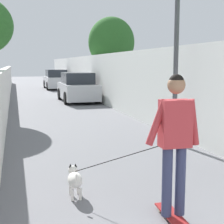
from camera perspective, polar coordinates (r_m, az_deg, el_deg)
ground_plane at (r=15.29m, az=-8.66°, el=0.58°), size 80.00×80.00×0.00m
wall_left at (r=13.09m, az=-18.12°, el=2.90°), size 48.00×0.30×1.78m
fence_right at (r=13.77m, az=2.40°, el=5.02°), size 48.00×0.30×2.49m
tree_right_distant at (r=20.89m, az=-0.11°, el=11.75°), size 2.82×2.82×4.83m
lamp_post at (r=8.55m, az=11.00°, el=15.58°), size 0.36×0.36×4.60m
skateboard at (r=4.57m, az=10.29°, el=-17.00°), size 0.81×0.24×0.08m
person_skateboarder at (r=4.23m, az=10.66°, el=-3.68°), size 0.24×0.71×1.80m
dog at (r=5.21m, az=-6.29°, el=-11.23°), size 1.47×1.19×1.06m
car_near at (r=18.07m, az=-5.86°, el=4.06°), size 3.88×1.80×1.54m
car_far at (r=27.50m, az=-9.46°, el=5.40°), size 4.20×1.80×1.54m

